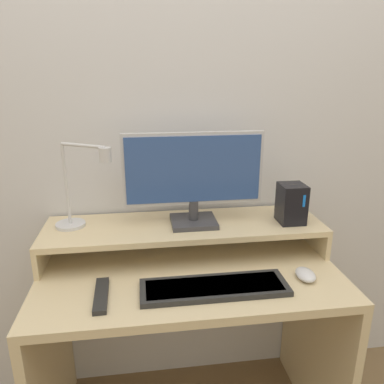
{
  "coord_description": "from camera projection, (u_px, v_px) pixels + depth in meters",
  "views": [
    {
      "loc": [
        -0.15,
        -0.88,
        1.39
      ],
      "look_at": [
        0.01,
        0.32,
        0.99
      ],
      "focal_mm": 35.0,
      "sensor_mm": 36.0,
      "label": 1
    }
  ],
  "objects": [
    {
      "name": "desk",
      "position": [
        189.0,
        321.0,
        1.4
      ],
      "size": [
        1.06,
        0.58,
        0.71
      ],
      "color": "beige",
      "rests_on": "ground_plane"
    },
    {
      "name": "monitor",
      "position": [
        194.0,
        175.0,
        1.37
      ],
      "size": [
        0.52,
        0.15,
        0.35
      ],
      "color": "#38383D",
      "rests_on": "monitor_shelf"
    },
    {
      "name": "wall_back",
      "position": [
        178.0,
        107.0,
        1.47
      ],
      "size": [
        6.0,
        0.05,
        2.5
      ],
      "color": "silver",
      "rests_on": "ground_plane"
    },
    {
      "name": "mouse",
      "position": [
        305.0,
        275.0,
        1.27
      ],
      "size": [
        0.06,
        0.09,
        0.03
      ],
      "color": "silver",
      "rests_on": "desk"
    },
    {
      "name": "desk_lamp",
      "position": [
        80.0,
        194.0,
        1.35
      ],
      "size": [
        0.23,
        0.17,
        0.32
      ],
      "color": "silver",
      "rests_on": "monitor_shelf"
    },
    {
      "name": "keyboard",
      "position": [
        214.0,
        287.0,
        1.2
      ],
      "size": [
        0.48,
        0.15,
        0.02
      ],
      "color": "#282828",
      "rests_on": "desk"
    },
    {
      "name": "monitor_shelf",
      "position": [
        184.0,
        228.0,
        1.44
      ],
      "size": [
        1.06,
        0.3,
        0.12
      ],
      "color": "beige",
      "rests_on": "desk"
    },
    {
      "name": "remote_control",
      "position": [
        101.0,
        295.0,
        1.17
      ],
      "size": [
        0.05,
        0.19,
        0.02
      ],
      "color": "black",
      "rests_on": "desk"
    },
    {
      "name": "router_dock",
      "position": [
        291.0,
        203.0,
        1.42
      ],
      "size": [
        0.09,
        0.1,
        0.15
      ],
      "color": "black",
      "rests_on": "monitor_shelf"
    }
  ]
}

